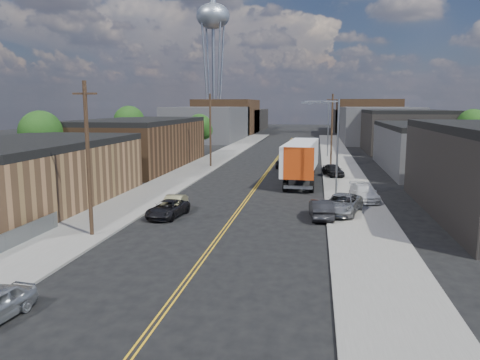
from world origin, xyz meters
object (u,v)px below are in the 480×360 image
(car_left_b, at_px, (174,204))
(car_left_c, at_px, (168,209))
(car_right_oncoming, at_px, (321,209))
(semi_truck, at_px, (301,158))
(car_right_lot_b, at_px, (364,193))
(water_tower, at_px, (213,21))
(car_ahead_truck, at_px, (287,162))
(car_right_lot_a, at_px, (342,204))
(car_right_lot_c, at_px, (333,170))

(car_left_b, height_order, car_left_c, car_left_b)
(car_left_c, height_order, car_right_oncoming, car_right_oncoming)
(semi_truck, relative_size, car_left_b, 4.29)
(semi_truck, relative_size, car_right_lot_b, 3.61)
(water_tower, relative_size, car_ahead_truck, 6.55)
(car_left_c, xyz_separation_m, car_right_oncoming, (11.60, 1.42, 0.11))
(car_right_oncoming, bearing_deg, car_right_lot_b, -124.98)
(water_tower, relative_size, car_left_b, 9.14)
(car_right_oncoming, distance_m, car_right_lot_a, 2.06)
(car_right_lot_a, bearing_deg, car_right_lot_c, 104.90)
(car_left_c, bearing_deg, car_right_oncoming, 14.15)
(car_left_c, bearing_deg, water_tower, 107.44)
(semi_truck, distance_m, car_right_lot_a, 17.47)
(water_tower, bearing_deg, car_left_c, -79.75)
(car_left_b, height_order, car_right_lot_a, car_right_lot_a)
(water_tower, xyz_separation_m, car_right_lot_c, (30.20, -71.61, -29.78))
(car_right_oncoming, height_order, car_right_lot_a, car_right_lot_a)
(car_right_lot_a, relative_size, car_right_lot_c, 1.28)
(car_ahead_truck, bearing_deg, semi_truck, -74.46)
(car_left_b, bearing_deg, car_right_lot_a, 3.02)
(car_right_lot_c, bearing_deg, car_ahead_truck, 110.76)
(car_ahead_truck, bearing_deg, car_right_lot_a, -74.44)
(car_right_lot_a, relative_size, car_ahead_truck, 0.96)
(car_right_lot_b, height_order, car_ahead_truck, car_ahead_truck)
(car_left_c, distance_m, car_right_oncoming, 11.69)
(car_right_lot_b, distance_m, car_ahead_truck, 23.53)
(car_ahead_truck, bearing_deg, car_right_lot_c, -48.94)
(car_right_lot_a, distance_m, car_right_lot_b, 5.73)
(car_right_oncoming, height_order, car_right_lot_c, car_right_lot_c)
(semi_truck, relative_size, car_left_c, 3.80)
(car_right_oncoming, height_order, car_right_lot_b, car_right_lot_b)
(car_right_lot_a, bearing_deg, car_right_lot_b, 82.51)
(car_left_c, distance_m, car_right_lot_a, 13.48)
(water_tower, xyz_separation_m, car_left_b, (17.00, -92.40, -29.98))
(car_right_lot_a, height_order, car_ahead_truck, car_right_lot_a)
(car_left_c, height_order, car_right_lot_a, car_right_lot_a)
(car_right_lot_c, bearing_deg, car_right_oncoming, -111.38)
(semi_truck, xyz_separation_m, car_right_lot_c, (3.70, 2.70, -1.70))
(water_tower, bearing_deg, car_left_b, -79.57)
(car_right_oncoming, bearing_deg, car_right_lot_c, -99.47)
(car_left_c, distance_m, car_right_lot_b, 17.34)
(semi_truck, distance_m, car_right_lot_c, 4.88)
(car_left_c, height_order, car_ahead_truck, car_ahead_truck)
(semi_truck, bearing_deg, car_ahead_truck, 106.01)
(semi_truck, distance_m, car_left_c, 21.95)
(car_right_lot_a, xyz_separation_m, car_right_lot_b, (2.18, 5.29, -0.06))
(semi_truck, bearing_deg, car_right_lot_c, 39.85)
(car_left_c, bearing_deg, car_right_lot_c, 66.68)
(car_right_lot_a, height_order, car_right_lot_c, car_right_lot_a)
(car_right_lot_a, height_order, car_right_lot_b, car_right_lot_a)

